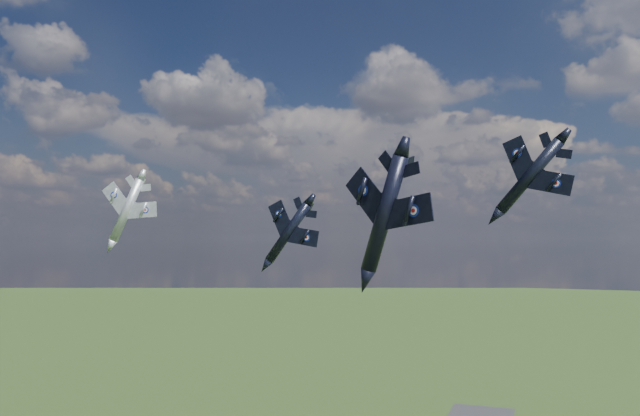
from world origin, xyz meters
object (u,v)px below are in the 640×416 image
(jet_high_navy, at_px, (529,176))
(jet_left_silver, at_px, (127,210))
(jet_right_navy, at_px, (384,214))
(jet_lead_navy, at_px, (288,232))

(jet_high_navy, bearing_deg, jet_left_silver, -159.21)
(jet_high_navy, height_order, jet_left_silver, jet_high_navy)
(jet_right_navy, height_order, jet_left_silver, jet_left_silver)
(jet_lead_navy, height_order, jet_right_navy, jet_right_navy)
(jet_right_navy, bearing_deg, jet_left_silver, 173.63)
(jet_high_navy, xyz_separation_m, jet_left_silver, (-51.54, -8.85, -3.62))
(jet_right_navy, xyz_separation_m, jet_high_navy, (9.86, 32.49, 5.60))
(jet_lead_navy, xyz_separation_m, jet_high_navy, (29.41, 5.09, 6.71))
(jet_lead_navy, xyz_separation_m, jet_right_navy, (19.54, -27.40, 1.11))
(jet_right_navy, distance_m, jet_high_navy, 34.41)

